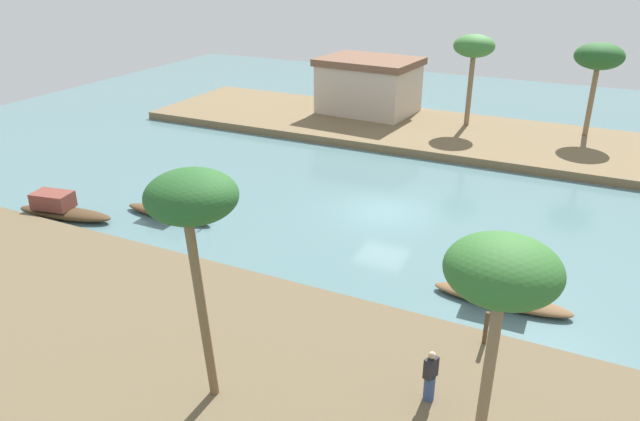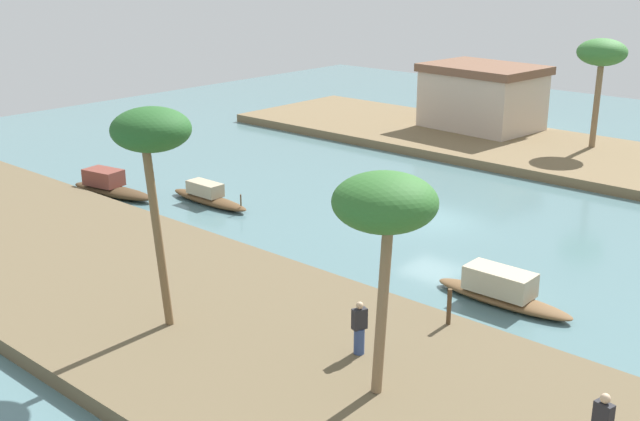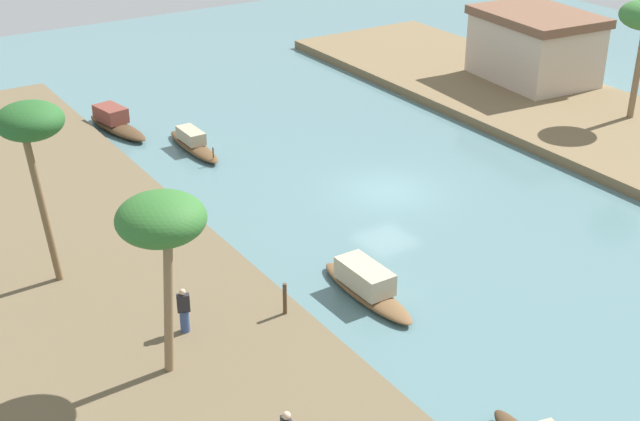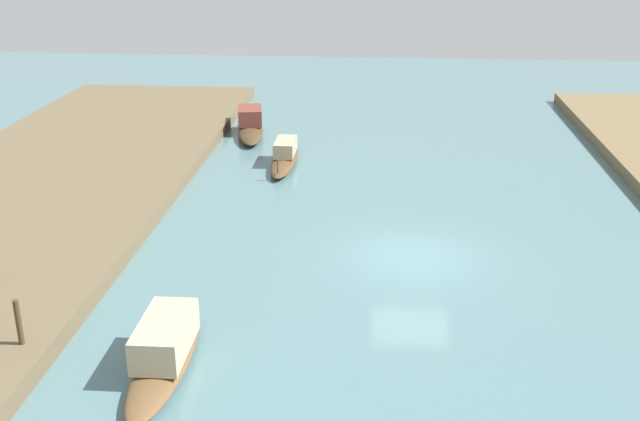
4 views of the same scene
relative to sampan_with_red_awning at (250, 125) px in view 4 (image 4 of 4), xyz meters
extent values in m
plane|color=slate|center=(13.91, 7.53, -0.46)|extent=(72.83, 72.83, 0.00)
ellipsoid|color=#47331E|center=(0.20, 0.03, -0.22)|extent=(5.24, 2.09, 0.47)
cube|color=brown|center=(-0.35, -0.06, 0.40)|extent=(2.02, 1.44, 0.78)
ellipsoid|color=brown|center=(20.76, 1.51, -0.27)|extent=(5.04, 1.23, 0.38)
cube|color=tan|center=(20.60, 1.51, 0.33)|extent=(2.34, 1.13, 0.81)
ellipsoid|color=brown|center=(4.72, 2.30, -0.26)|extent=(5.01, 1.02, 0.40)
cube|color=tan|center=(4.46, 2.30, 0.25)|extent=(1.85, 0.83, 0.61)
cylinder|color=brown|center=(6.93, 2.30, 0.18)|extent=(0.07, 0.07, 0.55)
cylinder|color=#4C3823|center=(20.80, -1.92, 0.63)|extent=(0.14, 0.14, 1.16)
camera|label=1|loc=(23.00, -18.36, 11.61)|focal=33.58mm
camera|label=2|loc=(32.65, -21.08, 10.91)|focal=44.84mm
camera|label=3|loc=(42.67, -14.57, 16.30)|focal=49.57mm
camera|label=4|loc=(35.94, 6.46, 9.51)|focal=42.96mm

